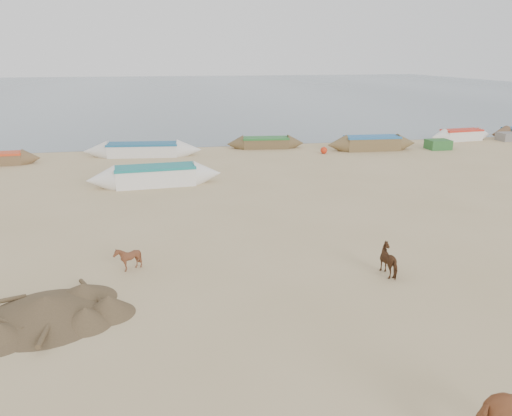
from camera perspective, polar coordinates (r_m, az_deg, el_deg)
The scene contains 8 objects.
ground at distance 14.35m, azimuth 3.18°, elevation -8.47°, with size 140.00×140.00×0.00m, color tan.
sea at distance 94.77m, azimuth -9.59°, elevation 13.19°, with size 160.00×160.00×0.00m, color slate.
calf_front at distance 15.41m, azimuth -14.44°, elevation -5.59°, with size 0.62×0.70×0.77m, color brown.
calf_right at distance 15.18m, azimuth 15.24°, elevation -5.77°, with size 0.88×0.75×0.88m, color #4E2D19.
near_canoe at distance 25.08m, azimuth -11.43°, elevation 3.64°, with size 6.56×1.39×0.97m, color white, non-canonical shape.
debris_pile at distance 13.48m, azimuth -22.85°, elevation -10.34°, with size 3.10×3.10×0.56m, color brown.
waterline_canoes at distance 33.24m, azimuth -6.64°, elevation 7.03°, with size 58.12×4.36×0.95m.
beach_clutter at distance 33.37m, azimuth 2.75°, elevation 6.96°, with size 46.93×3.87×0.64m.
Camera 1 is at (-3.32, -12.51, 6.20)m, focal length 35.00 mm.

